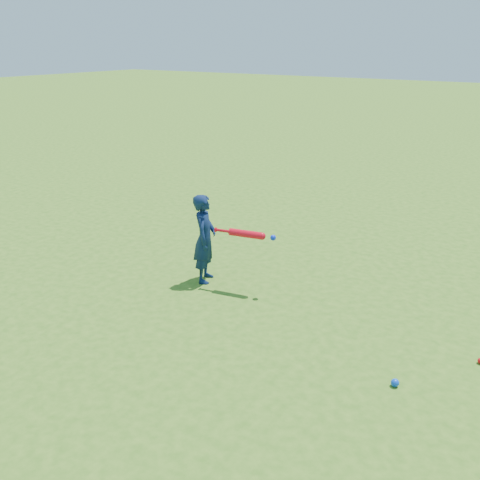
{
  "coord_description": "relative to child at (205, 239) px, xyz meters",
  "views": [
    {
      "loc": [
        4.01,
        -4.85,
        3.03
      ],
      "look_at": [
        0.48,
        0.44,
        0.65
      ],
      "focal_mm": 40.0,
      "sensor_mm": 36.0,
      "label": 1
    }
  ],
  "objects": [
    {
      "name": "ground_ball_blue",
      "position": [
        2.9,
        -0.9,
        -0.56
      ],
      "size": [
        0.08,
        0.08,
        0.08
      ],
      "primitive_type": "sphere",
      "color": "blue",
      "rests_on": "ground"
    },
    {
      "name": "ground",
      "position": [
        0.01,
        -0.35,
        -0.59
      ],
      "size": [
        80.0,
        80.0,
        0.0
      ],
      "primitive_type": "plane",
      "color": "#376618",
      "rests_on": "ground"
    },
    {
      "name": "bat_swing",
      "position": [
        0.63,
        0.07,
        0.17
      ],
      "size": [
        0.81,
        0.22,
        0.09
      ],
      "rotation": [
        0.0,
        0.0,
        0.2
      ],
      "color": "red",
      "rests_on": "ground"
    },
    {
      "name": "child",
      "position": [
        0.0,
        0.0,
        0.0
      ],
      "size": [
        0.44,
        0.51,
        1.19
      ],
      "primitive_type": "imported",
      "rotation": [
        0.0,
        0.0,
        1.99
      ],
      "color": "#0D1C40",
      "rests_on": "ground"
    }
  ]
}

